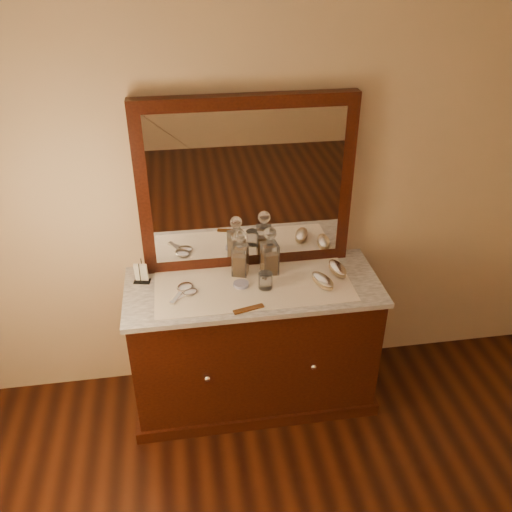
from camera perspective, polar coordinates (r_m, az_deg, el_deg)
The scene contains 18 objects.
dresser_cabinet at distance 3.32m, azimuth -0.27°, elevation -9.34°, with size 1.40×0.55×0.82m, color black.
dresser_plinth at distance 3.57m, azimuth -0.25°, elevation -13.86°, with size 1.46×0.59×0.08m, color black.
knob_left at distance 3.06m, azimuth -5.16°, elevation -12.72°, with size 0.04×0.04×0.04m, color silver.
knob_right at distance 3.13m, azimuth 6.08°, elevation -11.53°, with size 0.04×0.04×0.04m, color silver.
marble_top at distance 3.06m, azimuth -0.29°, elevation -3.28°, with size 1.44×0.59×0.03m, color white.
mirror_frame at distance 3.02m, azimuth -1.01°, elevation 7.44°, with size 1.20×0.08×1.00m, color black.
mirror_glass at distance 2.99m, azimuth -0.92°, elevation 7.18°, with size 1.06×0.01×0.86m, color white.
lace_runner at distance 3.03m, azimuth -0.23°, elevation -3.23°, with size 1.10×0.45×0.00m, color white.
pin_dish at distance 3.03m, azimuth -1.58°, elevation -2.98°, with size 0.09×0.09×0.02m, color white.
comb at distance 2.85m, azimuth -0.78°, elevation -5.59°, with size 0.17×0.03×0.01m, color brown.
napkin_rack at distance 3.11m, azimuth -12.00°, elevation -1.82°, with size 0.10×0.07×0.14m.
decanter_left at distance 3.08m, azimuth -1.69°, elevation -0.15°, with size 0.11×0.11×0.28m.
decanter_right at distance 3.09m, azimuth 1.45°, elevation 0.03°, with size 0.10×0.10×0.30m.
brush_near at distance 3.05m, azimuth 7.04°, elevation -2.61°, with size 0.13×0.19×0.05m.
brush_far at distance 3.17m, azimuth 8.58°, elevation -1.35°, with size 0.10×0.19×0.05m.
hand_mirror_outer at distance 3.02m, azimuth -7.66°, elevation -3.45°, with size 0.15×0.22×0.02m.
hand_mirror_inner at distance 2.98m, azimuth -7.22°, elevation -3.91°, with size 0.17×0.15×0.02m.
tumblers at distance 3.00m, azimuth 1.01°, elevation -2.60°, with size 0.08×0.08×0.09m.
Camera 1 is at (-0.37, -0.53, 2.57)m, focal length 37.95 mm.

